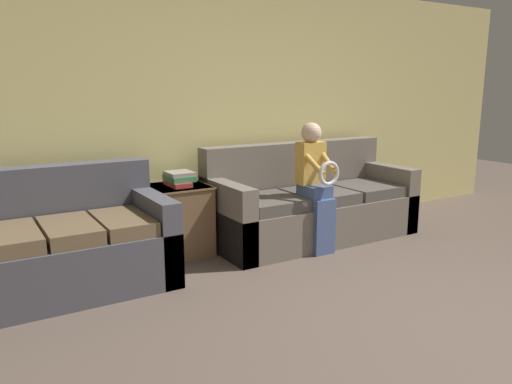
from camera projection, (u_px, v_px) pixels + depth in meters
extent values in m
plane|color=brown|center=(488.00, 350.00, 2.95)|extent=(14.00, 14.00, 0.00)
cube|color=#DBCC7F|center=(245.00, 112.00, 5.09)|extent=(7.69, 0.06, 2.55)
cube|color=#70665B|center=(313.00, 219.00, 5.08)|extent=(2.14, 0.86, 0.41)
cube|color=#70665B|center=(295.00, 168.00, 5.25)|extent=(2.14, 0.20, 0.55)
cube|color=#70665B|center=(227.00, 219.00, 4.55)|extent=(0.16, 0.86, 0.68)
cube|color=#70665B|center=(384.00, 195.00, 5.55)|extent=(0.16, 0.86, 0.68)
cube|color=#514C47|center=(268.00, 203.00, 4.63)|extent=(0.57, 0.62, 0.11)
cube|color=#514C47|center=(320.00, 196.00, 4.94)|extent=(0.57, 0.62, 0.11)
cube|color=#514C47|center=(365.00, 190.00, 5.25)|extent=(0.57, 0.62, 0.11)
cube|color=#4C4C56|center=(70.00, 261.00, 3.81)|extent=(1.50, 0.91, 0.43)
cube|color=#4C4C56|center=(56.00, 195.00, 4.01)|extent=(1.50, 0.20, 0.48)
cube|color=#4C4C56|center=(153.00, 233.00, 4.12)|extent=(0.16, 0.91, 0.67)
cube|color=brown|center=(10.00, 239.00, 3.47)|extent=(0.37, 0.67, 0.11)
cube|color=brown|center=(69.00, 230.00, 3.67)|extent=(0.37, 0.67, 0.11)
cube|color=brown|center=(123.00, 223.00, 3.87)|extent=(0.37, 0.67, 0.11)
cube|color=#475B8E|center=(323.00, 227.00, 4.60)|extent=(0.22, 0.10, 0.52)
cube|color=#475B8E|center=(315.00, 191.00, 4.65)|extent=(0.22, 0.28, 0.11)
cube|color=gold|center=(311.00, 163.00, 4.65)|extent=(0.26, 0.14, 0.39)
sphere|color=beige|center=(311.00, 133.00, 4.60)|extent=(0.19, 0.19, 0.19)
torus|color=silver|center=(329.00, 173.00, 4.44)|extent=(0.23, 0.04, 0.23)
cylinder|color=gold|center=(312.00, 162.00, 4.49)|extent=(0.09, 0.31, 0.22)
cylinder|color=gold|center=(327.00, 161.00, 4.58)|extent=(0.09, 0.31, 0.22)
cube|color=brown|center=(180.00, 220.00, 4.58)|extent=(0.49, 0.50, 0.65)
cube|color=brown|center=(178.00, 186.00, 4.52)|extent=(0.51, 0.52, 0.02)
cube|color=#BC3833|center=(178.00, 184.00, 4.50)|extent=(0.16, 0.30, 0.04)
cube|color=#3D8451|center=(179.00, 178.00, 4.52)|extent=(0.21, 0.29, 0.05)
cube|color=gray|center=(180.00, 173.00, 4.50)|extent=(0.23, 0.24, 0.03)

